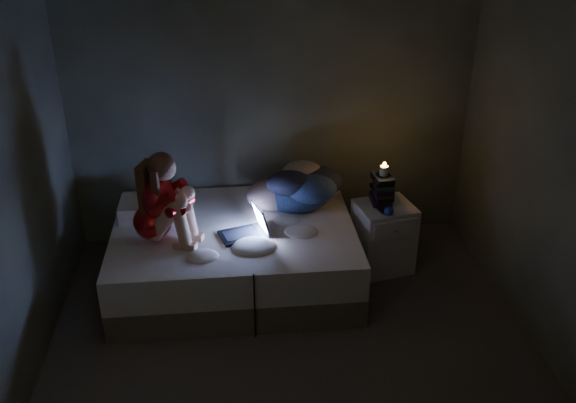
{
  "coord_description": "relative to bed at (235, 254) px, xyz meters",
  "views": [
    {
      "loc": [
        -0.4,
        -3.43,
        3.1
      ],
      "look_at": [
        0.05,
        1.0,
        0.8
      ],
      "focal_mm": 39.23,
      "sensor_mm": 36.0,
      "label": 1
    }
  ],
  "objects": [
    {
      "name": "floor",
      "position": [
        0.39,
        -1.1,
        -0.28
      ],
      "size": [
        3.6,
        3.8,
        0.02
      ],
      "primitive_type": "cube",
      "color": "#312F2D",
      "rests_on": "ground"
    },
    {
      "name": "wall_back",
      "position": [
        0.39,
        0.81,
        1.03
      ],
      "size": [
        3.6,
        0.02,
        2.6
      ],
      "primitive_type": "cube",
      "color": "#393B36",
      "rests_on": "ground"
    },
    {
      "name": "wall_right",
      "position": [
        2.2,
        -1.1,
        1.03
      ],
      "size": [
        0.02,
        3.8,
        2.6
      ],
      "primitive_type": "cube",
      "color": "#393B36",
      "rests_on": "ground"
    },
    {
      "name": "bed",
      "position": [
        0.0,
        0.0,
        0.0
      ],
      "size": [
        1.98,
        1.48,
        0.54
      ],
      "primitive_type": null,
      "color": "beige",
      "rests_on": "ground"
    },
    {
      "name": "pillow",
      "position": [
        -0.7,
        0.26,
        0.34
      ],
      "size": [
        0.48,
        0.34,
        0.14
      ],
      "primitive_type": "cube",
      "color": "silver",
      "rests_on": "bed"
    },
    {
      "name": "woman",
      "position": [
        -0.63,
        -0.15,
        0.65
      ],
      "size": [
        0.54,
        0.45,
        0.76
      ],
      "primitive_type": null,
      "rotation": [
        0.0,
        0.0,
        -0.34
      ],
      "color": "maroon",
      "rests_on": "bed"
    },
    {
      "name": "laptop",
      "position": [
        0.07,
        -0.17,
        0.4
      ],
      "size": [
        0.43,
        0.36,
        0.26
      ],
      "primitive_type": null,
      "rotation": [
        0.0,
        0.0,
        0.3
      ],
      "color": "black",
      "rests_on": "bed"
    },
    {
      "name": "clothes_pile",
      "position": [
        0.55,
        0.3,
        0.46
      ],
      "size": [
        0.78,
        0.72,
        0.38
      ],
      "primitive_type": null,
      "rotation": [
        0.0,
        0.0,
        0.43
      ],
      "color": "navy",
      "rests_on": "bed"
    },
    {
      "name": "nightstand",
      "position": [
        1.3,
        0.09,
        0.04
      ],
      "size": [
        0.54,
        0.5,
        0.62
      ],
      "primitive_type": "cube",
      "rotation": [
        0.0,
        0.0,
        0.21
      ],
      "color": "silver",
      "rests_on": "ground"
    },
    {
      "name": "book_stack",
      "position": [
        1.27,
        0.15,
        0.48
      ],
      "size": [
        0.19,
        0.25,
        0.28
      ],
      "primitive_type": null,
      "color": "black",
      "rests_on": "nightstand"
    },
    {
      "name": "candle",
      "position": [
        1.27,
        0.15,
        0.66
      ],
      "size": [
        0.07,
        0.07,
        0.08
      ],
      "primitive_type": "cylinder",
      "color": "beige",
      "rests_on": "book_stack"
    },
    {
      "name": "phone",
      "position": [
        1.23,
        0.03,
        0.35
      ],
      "size": [
        0.09,
        0.15,
        0.01
      ],
      "primitive_type": "cube",
      "rotation": [
        0.0,
        0.0,
        0.13
      ],
      "color": "black",
      "rests_on": "nightstand"
    },
    {
      "name": "blue_orb",
      "position": [
        1.24,
        -0.07,
        0.39
      ],
      "size": [
        0.08,
        0.08,
        0.08
      ],
      "primitive_type": "sphere",
      "color": "navy",
      "rests_on": "nightstand"
    }
  ]
}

